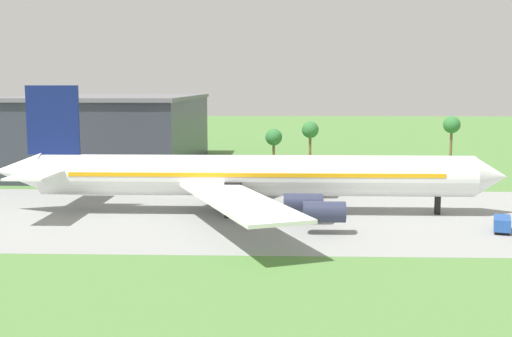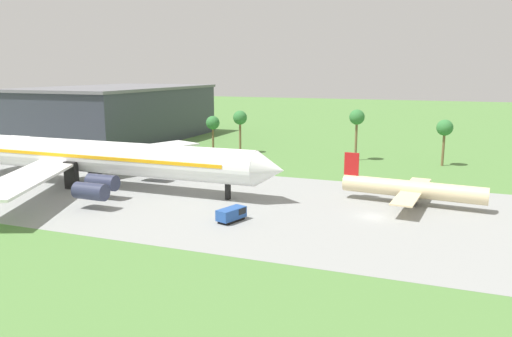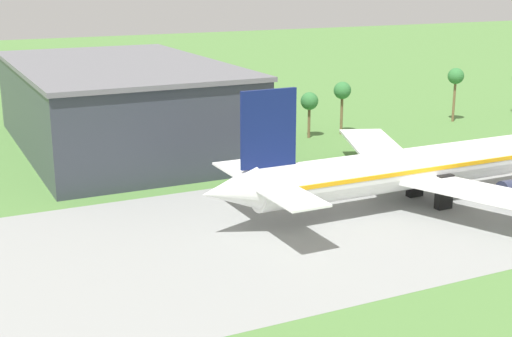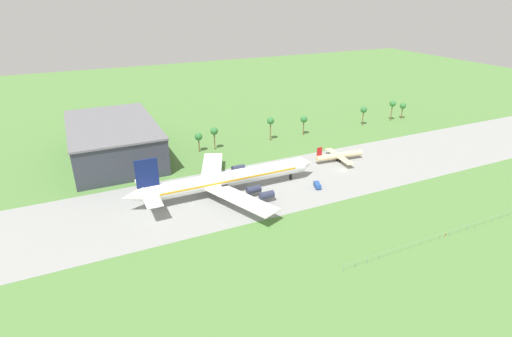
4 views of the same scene
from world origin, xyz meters
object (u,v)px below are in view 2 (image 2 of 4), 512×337
object	(u,v)px
regional_aircraft	(412,189)
baggage_tug	(232,214)
terminal_building	(118,113)
jet_airliner	(90,157)

from	to	relation	value
regional_aircraft	baggage_tug	world-z (taller)	regional_aircraft
terminal_building	baggage_tug	bearing A→B (deg)	-44.50
baggage_tug	terminal_building	xyz separation A→B (m)	(-66.24, 65.08, 7.09)
regional_aircraft	jet_airliner	bearing A→B (deg)	-172.59
jet_airliner	baggage_tug	world-z (taller)	jet_airliner
jet_airliner	baggage_tug	bearing A→B (deg)	-18.20
regional_aircraft	terminal_building	distance (m)	101.16
jet_airliner	terminal_building	distance (m)	63.49
baggage_tug	jet_airliner	bearing A→B (deg)	161.80
jet_airliner	terminal_building	xyz separation A→B (m)	(-33.03, 54.16, 2.59)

